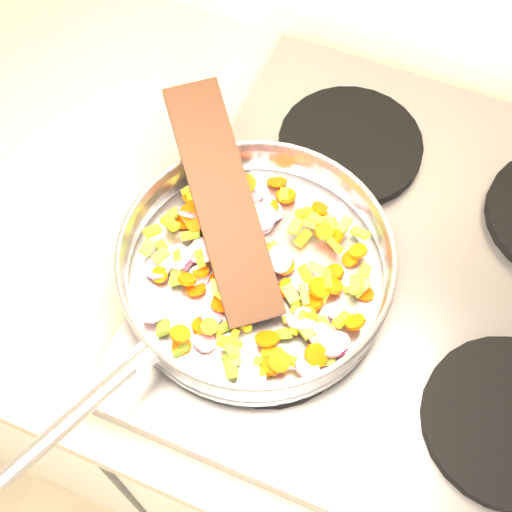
% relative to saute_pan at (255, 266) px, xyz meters
% --- Properties ---
extents(cooktop, '(0.60, 0.60, 0.04)m').
position_rel_saute_pan_xyz_m(cooktop, '(0.18, 0.09, -0.07)').
color(cooktop, '#939399').
rests_on(cooktop, counter_top).
extents(grate_fl, '(0.19, 0.19, 0.02)m').
position_rel_saute_pan_xyz_m(grate_fl, '(0.04, -0.05, -0.04)').
color(grate_fl, black).
rests_on(grate_fl, cooktop).
extents(grate_fr, '(0.19, 0.19, 0.02)m').
position_rel_saute_pan_xyz_m(grate_fr, '(0.32, -0.05, -0.04)').
color(grate_fr, black).
rests_on(grate_fr, cooktop).
extents(grate_bl, '(0.19, 0.19, 0.02)m').
position_rel_saute_pan_xyz_m(grate_bl, '(0.04, 0.23, -0.04)').
color(grate_bl, black).
rests_on(grate_bl, cooktop).
extents(saute_pan, '(0.36, 0.50, 0.06)m').
position_rel_saute_pan_xyz_m(saute_pan, '(0.00, 0.00, 0.00)').
color(saute_pan, '#9E9EA5').
rests_on(saute_pan, grate_fl).
extents(vegetable_heap, '(0.28, 0.29, 0.05)m').
position_rel_saute_pan_xyz_m(vegetable_heap, '(-0.00, 0.00, -0.01)').
color(vegetable_heap, '#BE1246').
rests_on(vegetable_heap, saute_pan).
extents(wooden_spatula, '(0.23, 0.26, 0.10)m').
position_rel_saute_pan_xyz_m(wooden_spatula, '(-0.06, 0.05, 0.03)').
color(wooden_spatula, black).
rests_on(wooden_spatula, saute_pan).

